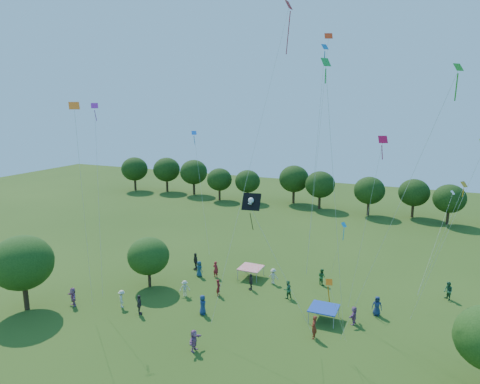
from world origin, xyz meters
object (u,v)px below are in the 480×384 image
near_tree_north (148,256)px  tent_blue (324,308)px  pirate_kite (252,204)px  tent_red_stripe (251,268)px  near_tree_west (22,263)px  red_high_kite (275,67)px

near_tree_north → tent_blue: bearing=1.0°
tent_blue → pirate_kite: (-3.51, -6.84, 9.79)m
tent_blue → tent_red_stripe: bearing=147.1°
near_tree_north → near_tree_west: bearing=-130.5°
near_tree_north → tent_blue: (16.70, 0.29, -2.05)m
near_tree_west → pirate_kite: pirate_kite is taller
tent_red_stripe → near_tree_west: bearing=-136.9°
tent_blue → pirate_kite: size_ratio=0.22×
tent_red_stripe → pirate_kite: bearing=-67.5°
pirate_kite → red_high_kite: 10.74m
pirate_kite → near_tree_west: bearing=-175.8°
near_tree_west → tent_red_stripe: size_ratio=2.94×
near_tree_north → tent_red_stripe: size_ratio=2.21×
near_tree_north → red_high_kite: size_ratio=0.21×
red_high_kite → near_tree_west: bearing=-159.3°
tent_red_stripe → tent_blue: same height
near_tree_west → tent_red_stripe: (14.89, 13.92, -3.15)m
pirate_kite → red_high_kite: red_high_kite is taller
red_high_kite → near_tree_north: bearing=176.7°
near_tree_west → tent_blue: bearing=19.5°
near_tree_north → pirate_kite: pirate_kite is taller
tent_blue → near_tree_west: bearing=-160.5°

